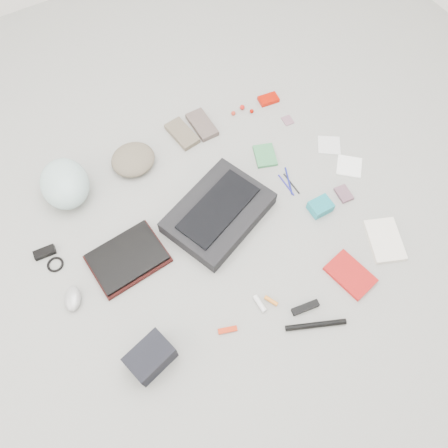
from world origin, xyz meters
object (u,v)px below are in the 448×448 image
laptop (127,257)px  camera_bag (151,357)px  book_red (350,275)px  accordion_wallet (320,207)px  messenger_bag (218,213)px  bike_helmet (65,184)px

laptop → camera_bag: size_ratio=1.76×
laptop → book_red: (0.81, -0.57, -0.02)m
camera_bag → accordion_wallet: 1.03m
messenger_bag → camera_bag: size_ratio=2.66×
messenger_bag → book_red: size_ratio=2.30×
laptop → accordion_wallet: bearing=-18.5°
camera_bag → book_red: 0.93m
camera_bag → accordion_wallet: size_ratio=1.72×
camera_bag → accordion_wallet: (1.00, 0.22, -0.03)m
messenger_bag → book_red: messenger_bag is taller
bike_helmet → accordion_wallet: size_ratio=2.74×
bike_helmet → accordion_wallet: bearing=-28.8°
camera_bag → laptop: bearing=63.0°
messenger_bag → accordion_wallet: messenger_bag is taller
accordion_wallet → laptop: bearing=167.0°
messenger_bag → camera_bag: camera_bag is taller
bike_helmet → laptop: bearing=-72.3°
laptop → bike_helmet: (-0.09, 0.47, 0.05)m
camera_bag → accordion_wallet: bearing=-1.8°
messenger_bag → camera_bag: (-0.57, -0.43, 0.02)m
bike_helmet → camera_bag: (-0.01, -0.92, -0.03)m
accordion_wallet → camera_bag: bearing=-166.3°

